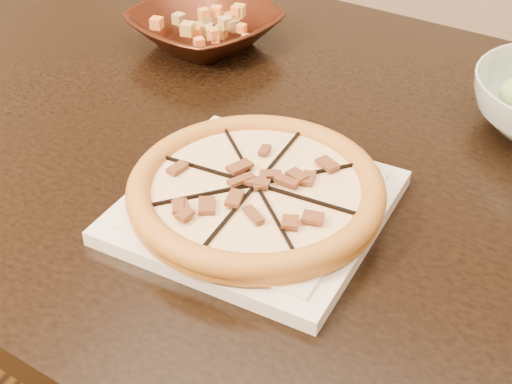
# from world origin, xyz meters

# --- Properties ---
(dining_table) EXTENTS (1.51, 1.06, 0.75)m
(dining_table) POSITION_xyz_m (-0.03, 0.01, 0.65)
(dining_table) COLOR black
(dining_table) RESTS_ON floor
(plate) EXTENTS (0.28, 0.28, 0.02)m
(plate) POSITION_xyz_m (0.04, -0.15, 0.76)
(plate) COLOR silver
(plate) RESTS_ON dining_table
(pizza) EXTENTS (0.29, 0.29, 0.03)m
(pizza) POSITION_xyz_m (0.04, -0.15, 0.78)
(pizza) COLOR #AC7927
(pizza) RESTS_ON plate
(bronze_bowl) EXTENTS (0.29, 0.29, 0.06)m
(bronze_bowl) POSITION_xyz_m (-0.23, 0.21, 0.78)
(bronze_bowl) COLOR #492012
(bronze_bowl) RESTS_ON dining_table
(mixed_dish) EXTENTS (0.10, 0.12, 0.03)m
(mixed_dish) POSITION_xyz_m (-0.23, 0.21, 0.82)
(mixed_dish) COLOR tan
(mixed_dish) RESTS_ON bronze_bowl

